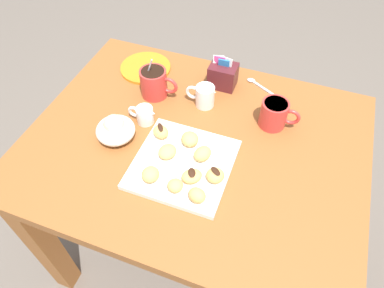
# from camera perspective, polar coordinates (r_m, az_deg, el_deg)

# --- Properties ---
(ground_plane) EXTENTS (8.00, 8.00, 0.00)m
(ground_plane) POSITION_cam_1_polar(r_m,az_deg,el_deg) (1.64, 0.31, -15.80)
(ground_plane) COLOR #665B51
(dining_table) EXTENTS (0.99, 0.78, 0.70)m
(dining_table) POSITION_cam_1_polar(r_m,az_deg,el_deg) (1.14, 0.43, -3.83)
(dining_table) COLOR #935628
(dining_table) RESTS_ON ground_plane
(pastry_plate_square) EXTENTS (0.26, 0.26, 0.02)m
(pastry_plate_square) POSITION_cam_1_polar(r_m,az_deg,el_deg) (0.98, -1.25, -3.34)
(pastry_plate_square) COLOR white
(pastry_plate_square) RESTS_ON dining_table
(coffee_mug_red_left) EXTENTS (0.13, 0.09, 0.15)m
(coffee_mug_red_left) POSITION_cam_1_polar(r_m,az_deg,el_deg) (1.16, -6.12, 9.92)
(coffee_mug_red_left) COLOR red
(coffee_mug_red_left) RESTS_ON dining_table
(coffee_mug_red_right) EXTENTS (0.12, 0.08, 0.09)m
(coffee_mug_red_right) POSITION_cam_1_polar(r_m,az_deg,el_deg) (1.08, 13.25, 4.87)
(coffee_mug_red_right) COLOR red
(coffee_mug_red_right) RESTS_ON dining_table
(cream_pitcher_white) EXTENTS (0.10, 0.06, 0.07)m
(cream_pitcher_white) POSITION_cam_1_polar(r_m,az_deg,el_deg) (1.12, 2.03, 7.90)
(cream_pitcher_white) COLOR white
(cream_pitcher_white) RESTS_ON dining_table
(sugar_caddy) EXTENTS (0.09, 0.07, 0.11)m
(sugar_caddy) POSITION_cam_1_polar(r_m,az_deg,el_deg) (1.20, 4.92, 11.07)
(sugar_caddy) COLOR #561E23
(sugar_caddy) RESTS_ON dining_table
(ice_cream_bowl) EXTENTS (0.11, 0.11, 0.09)m
(ice_cream_bowl) POSITION_cam_1_polar(r_m,az_deg,el_deg) (1.05, -12.33, 2.38)
(ice_cream_bowl) COLOR white
(ice_cream_bowl) RESTS_ON dining_table
(chocolate_sauce_pitcher) EXTENTS (0.09, 0.05, 0.06)m
(chocolate_sauce_pitcher) POSITION_cam_1_polar(r_m,az_deg,el_deg) (1.08, -7.73, 4.80)
(chocolate_sauce_pitcher) COLOR white
(chocolate_sauce_pitcher) RESTS_ON dining_table
(saucer_orange_left) EXTENTS (0.18, 0.18, 0.01)m
(saucer_orange_left) POSITION_cam_1_polar(r_m,az_deg,el_deg) (1.30, -7.54, 12.17)
(saucer_orange_left) COLOR orange
(saucer_orange_left) RESTS_ON dining_table
(loose_spoon_near_saucer) EXTENTS (0.15, 0.09, 0.01)m
(loose_spoon_near_saucer) POSITION_cam_1_polar(r_m,az_deg,el_deg) (1.23, 11.23, 9.03)
(loose_spoon_near_saucer) COLOR silver
(loose_spoon_near_saucer) RESTS_ON dining_table
(beignet_0) EXTENTS (0.07, 0.06, 0.04)m
(beignet_0) POSITION_cam_1_polar(r_m,az_deg,el_deg) (0.92, 3.79, -5.10)
(beignet_0) COLOR #E5B260
(beignet_0) RESTS_ON pastry_plate_square
(chocolate_drizzle_0) EXTENTS (0.04, 0.03, 0.00)m
(chocolate_drizzle_0) POSITION_cam_1_polar(r_m,az_deg,el_deg) (0.91, 3.85, -4.41)
(chocolate_drizzle_0) COLOR #381E11
(chocolate_drizzle_0) RESTS_ON beignet_0
(beignet_1) EXTENTS (0.07, 0.07, 0.04)m
(beignet_1) POSITION_cam_1_polar(r_m,az_deg,el_deg) (1.00, -0.34, 0.81)
(beignet_1) COLOR #E5B260
(beignet_1) RESTS_ON pastry_plate_square
(beignet_2) EXTENTS (0.06, 0.05, 0.04)m
(beignet_2) POSITION_cam_1_polar(r_m,az_deg,el_deg) (0.89, 0.82, -8.32)
(beignet_2) COLOR #E5B260
(beignet_2) RESTS_ON pastry_plate_square
(beignet_3) EXTENTS (0.06, 0.07, 0.03)m
(beignet_3) POSITION_cam_1_polar(r_m,az_deg,el_deg) (0.98, -4.02, -1.24)
(beignet_3) COLOR #E5B260
(beignet_3) RESTS_ON pastry_plate_square
(beignet_4) EXTENTS (0.07, 0.07, 0.03)m
(beignet_4) POSITION_cam_1_polar(r_m,az_deg,el_deg) (0.92, -0.04, -5.24)
(beignet_4) COLOR #E5B260
(beignet_4) RESTS_ON pastry_plate_square
(chocolate_drizzle_4) EXTENTS (0.03, 0.04, 0.00)m
(chocolate_drizzle_4) POSITION_cam_1_polar(r_m,az_deg,el_deg) (0.91, -0.04, -4.67)
(chocolate_drizzle_4) COLOR #381E11
(chocolate_drizzle_4) RESTS_ON beignet_4
(beignet_5) EXTENTS (0.06, 0.07, 0.04)m
(beignet_5) POSITION_cam_1_polar(r_m,az_deg,el_deg) (0.97, 1.72, -1.59)
(beignet_5) COLOR #E5B260
(beignet_5) RESTS_ON pastry_plate_square
(beignet_6) EXTENTS (0.05, 0.05, 0.04)m
(beignet_6) POSITION_cam_1_polar(r_m,az_deg,el_deg) (0.93, -6.76, -4.92)
(beignet_6) COLOR #E5B260
(beignet_6) RESTS_ON pastry_plate_square
(beignet_7) EXTENTS (0.05, 0.05, 0.03)m
(beignet_7) POSITION_cam_1_polar(r_m,az_deg,el_deg) (0.91, -2.74, -6.75)
(beignet_7) COLOR #E5B260
(beignet_7) RESTS_ON pastry_plate_square
(beignet_8) EXTENTS (0.06, 0.06, 0.04)m
(beignet_8) POSITION_cam_1_polar(r_m,az_deg,el_deg) (1.02, -5.08, 1.98)
(beignet_8) COLOR #E5B260
(beignet_8) RESTS_ON pastry_plate_square
(chocolate_drizzle_8) EXTENTS (0.03, 0.04, 0.00)m
(chocolate_drizzle_8) POSITION_cam_1_polar(r_m,az_deg,el_deg) (1.01, -5.16, 2.74)
(chocolate_drizzle_8) COLOR #381E11
(chocolate_drizzle_8) RESTS_ON beignet_8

